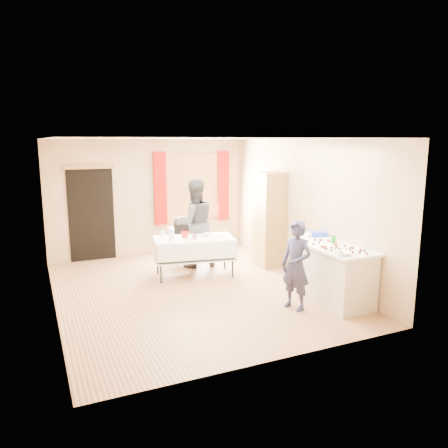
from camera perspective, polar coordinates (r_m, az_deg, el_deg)
name	(u,v)px	position (r m, az deg, el deg)	size (l,w,h in m)	color
floor	(193,290)	(7.75, -4.10, -8.62)	(4.50, 5.50, 0.02)	#9E7047
ceiling	(191,138)	(7.30, -4.38, 11.15)	(4.50, 5.50, 0.02)	white
wall_back	(150,197)	(10.02, -9.65, 3.44)	(4.50, 0.02, 2.60)	tan
wall_front	(276,255)	(4.97, 6.75, -4.04)	(4.50, 0.02, 2.60)	tan
wall_left	(49,227)	(6.99, -21.93, -0.40)	(0.02, 5.50, 2.60)	tan
wall_right	(303,208)	(8.44, 10.34, 2.04)	(0.02, 5.50, 2.60)	tan
window_frame	(192,187)	(10.26, -4.20, 4.86)	(1.32, 0.06, 1.52)	olive
window_pane	(192,187)	(10.24, -4.17, 4.85)	(1.20, 0.02, 1.40)	white
curtain_left	(160,189)	(9.97, -8.33, 4.60)	(0.28, 0.06, 1.65)	#A90D06
curtain_right	(223,186)	(10.50, -0.09, 5.03)	(0.28, 0.06, 1.65)	#A90D06
doorway	(91,215)	(9.80, -16.92, 1.18)	(0.95, 0.04, 2.00)	black
door_lintel	(89,167)	(9.66, -17.23, 7.12)	(1.05, 0.06, 0.08)	olive
cabinet	(269,219)	(9.04, 5.91, 0.61)	(0.50, 0.60, 1.94)	olive
counter	(331,273)	(7.33, 13.83, -6.25)	(0.72, 1.51, 0.91)	#BAB297
party_table	(194,253)	(8.40, -3.90, -3.81)	(1.63, 1.03, 0.75)	black
chair	(185,249)	(9.34, -5.15, -3.33)	(0.46, 0.46, 0.96)	black
girl	(296,265)	(6.78, 9.40, -5.36)	(0.50, 0.59, 1.39)	#1D1E3D
woman	(195,223)	(8.93, -3.87, 0.09)	(0.91, 0.73, 1.81)	black
soda_can	(334,239)	(7.40, 14.13, -1.95)	(0.07, 0.07, 0.12)	#0B8D1A
mixing_bowl	(343,253)	(6.67, 15.27, -3.70)	(0.24, 0.24, 0.06)	white
foam_block	(307,236)	(7.68, 10.81, -1.50)	(0.15, 0.10, 0.08)	white
blue_basket	(317,234)	(7.85, 12.11, -1.29)	(0.30, 0.20, 0.08)	blue
pitcher	(171,235)	(8.12, -6.89, -1.37)	(0.11, 0.11, 0.22)	silver
cup_red	(185,235)	(8.33, -5.14, -1.38)	(0.18, 0.18, 0.12)	red
cup_rainbow	(195,237)	(8.15, -3.83, -1.69)	(0.12, 0.12, 0.10)	red
small_bowl	(208,234)	(8.45, -2.14, -1.37)	(0.23, 0.23, 0.06)	white
pastry_tray	(221,237)	(8.33, -0.41, -1.68)	(0.28, 0.20, 0.02)	white
bottle	(162,233)	(8.44, -8.04, -1.14)	(0.08, 0.08, 0.16)	white
cake_balls	(335,246)	(7.13, 14.25, -2.76)	(0.53, 1.14, 0.04)	#3F2314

